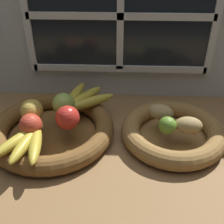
% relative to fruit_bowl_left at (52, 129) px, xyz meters
% --- Properties ---
extents(ground_plane, '(1.40, 0.90, 0.03)m').
position_rel_fruit_bowl_left_xyz_m(ground_plane, '(0.21, -0.02, -0.04)').
color(ground_plane, olive).
extents(back_wall, '(1.40, 0.05, 0.55)m').
position_rel_fruit_bowl_left_xyz_m(back_wall, '(0.21, 0.28, 0.25)').
color(back_wall, silver).
rests_on(back_wall, ground_plane).
extents(fruit_bowl_left, '(0.39, 0.39, 0.06)m').
position_rel_fruit_bowl_left_xyz_m(fruit_bowl_left, '(0.00, 0.00, 0.00)').
color(fruit_bowl_left, brown).
rests_on(fruit_bowl_left, ground_plane).
extents(fruit_bowl_right, '(0.32, 0.32, 0.06)m').
position_rel_fruit_bowl_left_xyz_m(fruit_bowl_right, '(0.38, 0.00, 0.00)').
color(fruit_bowl_right, olive).
rests_on(fruit_bowl_right, ground_plane).
extents(apple_green_back, '(0.07, 0.07, 0.07)m').
position_rel_fruit_bowl_left_xyz_m(apple_green_back, '(0.03, 0.04, 0.07)').
color(apple_green_back, '#99B74C').
rests_on(apple_green_back, fruit_bowl_left).
extents(apple_red_front, '(0.07, 0.07, 0.07)m').
position_rel_fruit_bowl_left_xyz_m(apple_red_front, '(-0.04, -0.06, 0.06)').
color(apple_red_front, '#CC422D').
rests_on(apple_red_front, fruit_bowl_left).
extents(apple_red_right, '(0.07, 0.07, 0.07)m').
position_rel_fruit_bowl_left_xyz_m(apple_red_right, '(0.06, -0.03, 0.07)').
color(apple_red_right, red).
rests_on(apple_red_right, fruit_bowl_left).
extents(apple_golden_left, '(0.07, 0.07, 0.07)m').
position_rel_fruit_bowl_left_xyz_m(apple_golden_left, '(-0.06, 0.01, 0.07)').
color(apple_golden_left, gold).
rests_on(apple_golden_left, fruit_bowl_left).
extents(banana_bunch_front, '(0.14, 0.17, 0.03)m').
position_rel_fruit_bowl_left_xyz_m(banana_bunch_front, '(-0.04, -0.12, 0.05)').
color(banana_bunch_front, gold).
rests_on(banana_bunch_front, fruit_bowl_left).
extents(banana_bunch_back, '(0.18, 0.20, 0.03)m').
position_rel_fruit_bowl_left_xyz_m(banana_bunch_back, '(0.08, 0.11, 0.05)').
color(banana_bunch_back, gold).
rests_on(banana_bunch_back, fruit_bowl_left).
extents(potato_oblong, '(0.09, 0.07, 0.05)m').
position_rel_fruit_bowl_left_xyz_m(potato_oblong, '(0.34, 0.03, 0.05)').
color(potato_oblong, tan).
rests_on(potato_oblong, fruit_bowl_right).
extents(potato_small, '(0.08, 0.06, 0.05)m').
position_rel_fruit_bowl_left_xyz_m(potato_small, '(0.41, -0.03, 0.05)').
color(potato_small, '#A38451').
rests_on(potato_small, fruit_bowl_right).
extents(lime_near, '(0.05, 0.05, 0.05)m').
position_rel_fruit_bowl_left_xyz_m(lime_near, '(0.35, -0.04, 0.06)').
color(lime_near, olive).
rests_on(lime_near, fruit_bowl_right).
extents(chili_pepper, '(0.10, 0.08, 0.02)m').
position_rel_fruit_bowl_left_xyz_m(chili_pepper, '(0.39, -0.03, 0.04)').
color(chili_pepper, red).
rests_on(chili_pepper, fruit_bowl_right).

